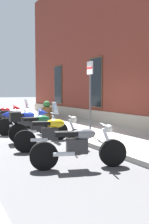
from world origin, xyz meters
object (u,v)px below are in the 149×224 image
Objects in this scene: motorcycle_red_sport at (4,114)px; parking_sign at (90,87)px; motorcycle_yellow_naked at (52,134)px; motorcycle_blue_sport at (27,120)px; motorcycle_green_touring at (36,125)px; motorcycle_grey_naked at (80,147)px; barrel_planter at (47,111)px; motorcycle_silver_touring at (10,117)px.

parking_sign is at bearing 19.85° from motorcycle_red_sport.
motorcycle_blue_sport is at bearing 176.12° from motorcycle_yellow_naked.
motorcycle_yellow_naked is (1.53, -0.04, -0.06)m from motorcycle_green_touring.
motorcycle_grey_naked is at bearing -3.40° from motorcycle_blue_sport.
motorcycle_green_touring is 1.54m from motorcycle_yellow_naked.
motorcycle_blue_sport is at bearing 2.79° from motorcycle_red_sport.
motorcycle_yellow_naked reaches higher than motorcycle_grey_naked.
motorcycle_yellow_naked is 1.76m from motorcycle_grey_naked.
motorcycle_green_touring reaches higher than motorcycle_grey_naked.
motorcycle_green_touring is 1.00× the size of motorcycle_yellow_naked.
motorcycle_grey_naked is 0.80× the size of parking_sign.
barrel_planter is at bearing 155.47° from motorcycle_green_touring.
motorcycle_green_touring is at bearing 178.40° from motorcycle_yellow_naked.
motorcycle_blue_sport is (1.69, 0.24, 0.01)m from motorcycle_silver_touring.
parking_sign reaches higher than motorcycle_grey_naked.
motorcycle_green_touring is at bearing -6.20° from motorcycle_blue_sport.
barrel_planter is at bearing 131.04° from motorcycle_silver_touring.
motorcycle_silver_touring reaches higher than motorcycle_red_sport.
motorcycle_green_touring is 5.94m from barrel_planter.
motorcycle_blue_sport is 2.09× the size of barrel_planter.
motorcycle_red_sport is at bearing -75.39° from barrel_planter.
motorcycle_red_sport is 1.02× the size of motorcycle_grey_naked.
parking_sign is 5.91m from barrel_planter.
motorcycle_grey_naked is (8.05, -0.13, -0.08)m from motorcycle_red_sport.
motorcycle_grey_naked is at bearing -2.12° from motorcycle_green_touring.
motorcycle_silver_touring reaches higher than motorcycle_green_touring.
motorcycle_yellow_naked is 0.97× the size of motorcycle_grey_naked.
parking_sign reaches higher than motorcycle_red_sport.
barrel_planter is (-0.64, 2.46, 0.03)m from motorcycle_red_sport.
motorcycle_blue_sport is 1.03× the size of motorcycle_grey_naked.
parking_sign is (1.85, 1.69, 1.23)m from motorcycle_blue_sport.
motorcycle_green_touring is 2.26m from parking_sign.
motorcycle_grey_naked is (3.29, -0.12, -0.07)m from motorcycle_green_touring.
barrel_planter is at bearing 163.42° from motorcycle_grey_naked.
motorcycle_red_sport is 0.81× the size of parking_sign.
motorcycle_yellow_naked is 0.78× the size of parking_sign.
motorcycle_grey_naked is at bearing -33.85° from parking_sign.
parking_sign is 2.54× the size of barrel_planter.
barrel_planter is (-8.70, 2.59, 0.11)m from motorcycle_grey_naked.
parking_sign is at bearing 79.27° from motorcycle_green_touring.
motorcycle_blue_sport is at bearing 8.18° from motorcycle_silver_touring.
motorcycle_green_touring is 3.29m from motorcycle_grey_naked.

